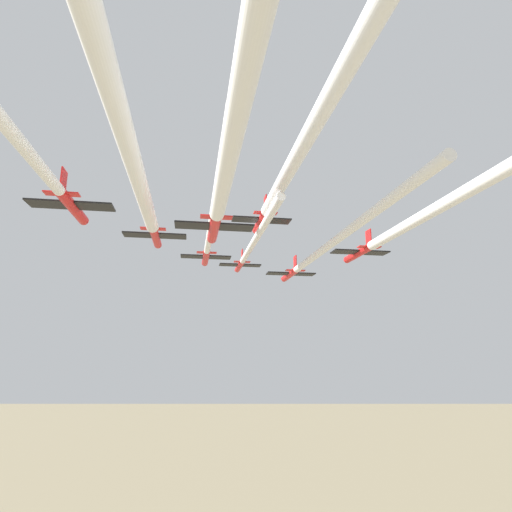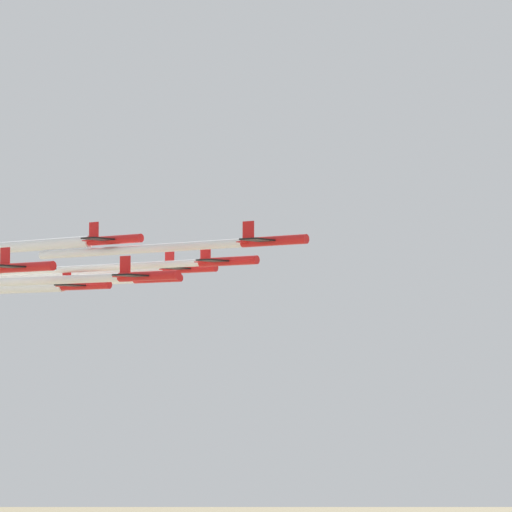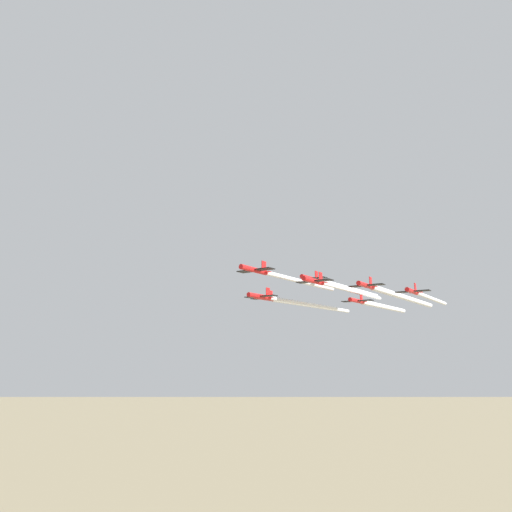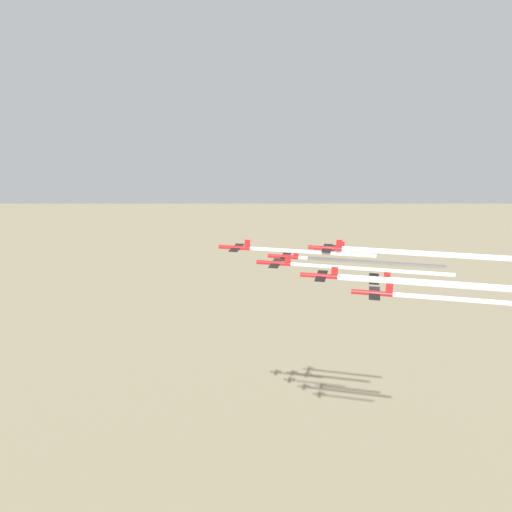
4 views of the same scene
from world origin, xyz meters
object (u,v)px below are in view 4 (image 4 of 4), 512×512
(jet_3, at_px, (320,276))
(jet_6, at_px, (373,293))
(jet_4, at_px, (326,248))
(jet_0, at_px, (236,247))
(jet_7, at_px, (373,278))
(jet_2, at_px, (284,257))
(jet_1, at_px, (275,263))
(jet_5, at_px, (330,249))

(jet_3, height_order, jet_6, jet_3)
(jet_3, bearing_deg, jet_4, -0.00)
(jet_0, xyz_separation_m, jet_7, (-24.65, 22.66, -3.34))
(jet_4, height_order, jet_6, jet_4)
(jet_4, distance_m, jet_6, 22.44)
(jet_2, height_order, jet_7, jet_7)
(jet_0, height_order, jet_2, jet_0)
(jet_6, bearing_deg, jet_7, 0.00)
(jet_2, height_order, jet_3, jet_3)
(jet_3, bearing_deg, jet_1, 59.53)
(jet_0, bearing_deg, jet_5, -59.53)
(jet_4, relative_size, jet_5, 1.00)
(jet_2, relative_size, jet_4, 1.00)
(jet_6, height_order, jet_7, jet_6)
(jet_1, bearing_deg, jet_4, -59.53)
(jet_3, bearing_deg, jet_5, -0.00)
(jet_2, distance_m, jet_7, 25.41)
(jet_2, relative_size, jet_5, 1.00)
(jet_0, xyz_separation_m, jet_4, (-18.68, 11.44, 1.21))
(jet_4, bearing_deg, jet_1, 120.47)
(jet_0, bearing_deg, jet_3, -120.47)
(jet_7, bearing_deg, jet_3, 120.47)
(jet_6, bearing_deg, jet_0, 59.53)
(jet_3, distance_m, jet_6, 12.72)
(jet_3, relative_size, jet_4, 1.00)
(jet_5, xyz_separation_m, jet_6, (7.49, 33.19, 0.45))
(jet_3, height_order, jet_4, jet_4)
(jet_2, distance_m, jet_3, 22.31)
(jet_2, distance_m, jet_6, 33.85)
(jet_0, relative_size, jet_1, 1.00)
(jet_1, height_order, jet_4, jet_4)
(jet_6, bearing_deg, jet_5, 18.78)
(jet_1, height_order, jet_6, jet_1)
(jet_3, bearing_deg, jet_6, -120.47)
(jet_0, distance_m, jet_2, 13.16)
(jet_2, bearing_deg, jet_6, -139.64)
(jet_2, distance_m, jet_4, 13.53)
(jet_2, xyz_separation_m, jet_4, (-5.97, 11.21, 4.64))
(jet_3, distance_m, jet_5, 25.79)
(jet_0, bearing_deg, jet_7, -101.09)
(jet_3, height_order, jet_5, jet_3)
(jet_5, height_order, jet_6, jet_6)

